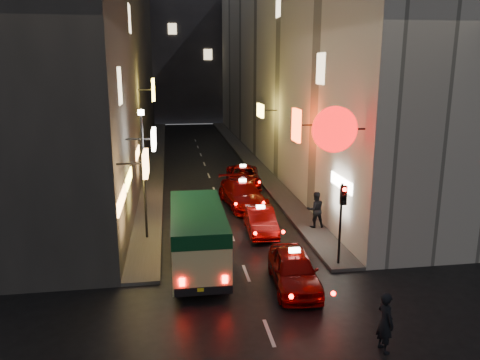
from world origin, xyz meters
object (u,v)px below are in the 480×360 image
pedestrian_crossing (385,318)px  lamp_post (144,166)px  traffic_light (342,207)px  taxi_near (294,267)px  minibus (198,232)px

pedestrian_crossing → lamp_post: lamp_post is taller
traffic_light → lamp_post: size_ratio=0.56×
pedestrian_crossing → traffic_light: bearing=-16.0°
taxi_near → traffic_light: traffic_light is taller
minibus → traffic_light: size_ratio=1.76×
taxi_near → traffic_light: size_ratio=1.52×
traffic_light → lamp_post: 9.42m
minibus → taxi_near: (3.54, -2.15, -0.84)m
pedestrian_crossing → taxi_near: bearing=11.1°
pedestrian_crossing → traffic_light: 6.17m
minibus → pedestrian_crossing: minibus is taller
minibus → pedestrian_crossing: (5.12, -6.63, -0.60)m
taxi_near → pedestrian_crossing: (1.58, -4.48, 0.24)m
pedestrian_crossing → traffic_light: traffic_light is taller
minibus → traffic_light: traffic_light is taller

